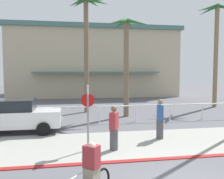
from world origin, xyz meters
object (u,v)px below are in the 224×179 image
object	(u,v)px
palm_tree_3	(127,45)
pedestrian_1	(114,130)
pedestrian_0	(160,120)
stop_sign_bike_lane	(88,108)
cyclist_red_1	(91,176)
palm_tree_2	(86,25)
palm_tree_4	(216,33)
car_white_1	(15,115)

from	to	relation	value
palm_tree_3	pedestrian_1	distance (m)	8.37
palm_tree_3	pedestrian_0	xyz separation A→B (m)	(0.20, -5.79, -4.01)
palm_tree_3	stop_sign_bike_lane	bearing A→B (deg)	-114.67
stop_sign_bike_lane	pedestrian_0	xyz separation A→B (m)	(3.35, 1.08, -0.82)
pedestrian_1	cyclist_red_1	bearing A→B (deg)	-108.02
palm_tree_2	palm_tree_4	distance (m)	11.23
stop_sign_bike_lane	car_white_1	xyz separation A→B (m)	(-3.44, 3.42, -0.81)
palm_tree_3	pedestrian_0	size ratio (longest dim) A/B	3.64
cyclist_red_1	palm_tree_2	bearing A→B (deg)	86.80
palm_tree_4	pedestrian_0	distance (m)	13.33
palm_tree_3	car_white_1	bearing A→B (deg)	-152.39
pedestrian_0	pedestrian_1	bearing A→B (deg)	-152.66
palm_tree_4	palm_tree_2	bearing A→B (deg)	-175.71
stop_sign_bike_lane	pedestrian_0	size ratio (longest dim) A/B	1.39
stop_sign_bike_lane	palm_tree_2	distance (m)	10.30
palm_tree_4	car_white_1	xyz separation A→B (m)	(-15.14, -6.47, -5.49)
palm_tree_3	palm_tree_4	world-z (taller)	palm_tree_4
stop_sign_bike_lane	palm_tree_4	xyz separation A→B (m)	(11.70, 9.89, 4.68)
palm_tree_2	cyclist_red_1	xyz separation A→B (m)	(-0.72, -12.89, -5.88)
stop_sign_bike_lane	palm_tree_3	world-z (taller)	palm_tree_3
palm_tree_3	cyclist_red_1	distance (m)	11.98
cyclist_red_1	pedestrian_1	bearing A→B (deg)	71.98
palm_tree_4	pedestrian_1	distance (m)	15.68
palm_tree_4	cyclist_red_1	xyz separation A→B (m)	(-11.91, -13.73, -5.67)
stop_sign_bike_lane	palm_tree_4	world-z (taller)	palm_tree_4
palm_tree_2	car_white_1	world-z (taller)	palm_tree_2
palm_tree_3	pedestrian_1	xyz separation A→B (m)	(-2.16, -7.00, -4.06)
palm_tree_2	pedestrian_0	size ratio (longest dim) A/B	4.70
palm_tree_2	stop_sign_bike_lane	bearing A→B (deg)	-93.24
car_white_1	pedestrian_0	bearing A→B (deg)	-19.03
palm_tree_2	pedestrian_1	world-z (taller)	palm_tree_2
pedestrian_1	palm_tree_2	bearing A→B (deg)	93.01
cyclist_red_1	pedestrian_0	size ratio (longest dim) A/B	0.82
palm_tree_3	pedestrian_0	bearing A→B (deg)	-88.06
palm_tree_4	cyclist_red_1	bearing A→B (deg)	-130.94
palm_tree_4	pedestrian_1	world-z (taller)	palm_tree_4
palm_tree_4	cyclist_red_1	size ratio (longest dim) A/B	5.90
palm_tree_3	palm_tree_4	distance (m)	9.19
palm_tree_2	palm_tree_4	size ratio (longest dim) A/B	0.97
palm_tree_3	pedestrian_1	bearing A→B (deg)	-107.12
pedestrian_0	cyclist_red_1	bearing A→B (deg)	-125.86
car_white_1	stop_sign_bike_lane	bearing A→B (deg)	-44.85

